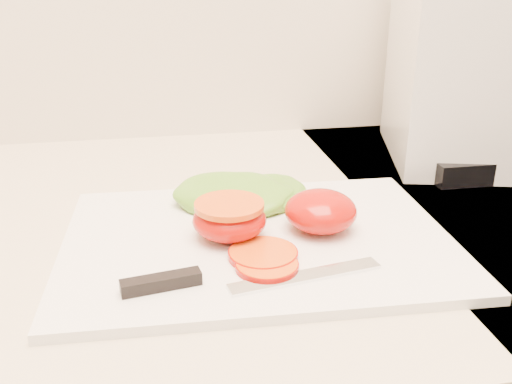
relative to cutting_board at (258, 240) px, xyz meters
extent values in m
cube|color=beige|center=(-0.02, 0.09, -0.02)|extent=(3.92, 0.65, 0.03)
cube|color=white|center=(0.00, 0.00, 0.00)|extent=(0.41, 0.30, 0.01)
ellipsoid|color=#AF1002|center=(0.07, 0.00, 0.03)|extent=(0.08, 0.08, 0.04)
ellipsoid|color=#AF1002|center=(-0.03, 0.00, 0.02)|extent=(0.08, 0.08, 0.04)
cylinder|color=#CB4212|center=(-0.03, 0.00, 0.04)|extent=(0.07, 0.07, 0.01)
cylinder|color=#DD540B|center=(0.00, -0.05, 0.01)|extent=(0.06, 0.06, 0.01)
cylinder|color=#DD540B|center=(0.00, -0.07, 0.01)|extent=(0.06, 0.06, 0.01)
ellipsoid|color=#629427|center=(-0.01, 0.08, 0.02)|extent=(0.16, 0.12, 0.03)
ellipsoid|color=#629427|center=(0.04, 0.09, 0.02)|extent=(0.12, 0.13, 0.02)
cube|color=silver|center=(0.03, -0.09, 0.01)|extent=(0.15, 0.04, 0.00)
cube|color=black|center=(-0.10, -0.08, 0.01)|extent=(0.07, 0.03, 0.01)
cube|color=silver|center=(0.35, 0.23, 0.15)|extent=(0.26, 0.29, 0.30)
camera|label=1|loc=(-0.10, -0.52, 0.27)|focal=40.00mm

